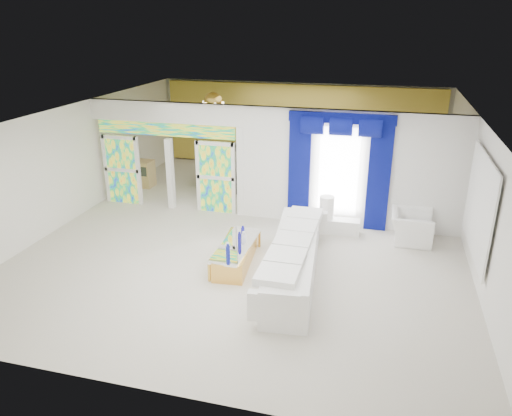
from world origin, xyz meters
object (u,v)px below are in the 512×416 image
(white_sofa, at_px, (294,260))
(grand_piano, at_px, (234,167))
(coffee_table, at_px, (236,254))
(console_table, at_px, (338,226))
(armchair, at_px, (411,227))

(white_sofa, bearing_deg, grand_piano, 112.75)
(white_sofa, xyz_separation_m, coffee_table, (-1.35, 0.30, -0.17))
(coffee_table, relative_size, console_table, 1.78)
(coffee_table, relative_size, grand_piano, 0.94)
(console_table, bearing_deg, coffee_table, -131.75)
(coffee_table, xyz_separation_m, grand_piano, (-1.75, 5.51, 0.31))
(grand_piano, bearing_deg, console_table, -29.69)
(coffee_table, relative_size, armchair, 1.75)
(white_sofa, relative_size, armchair, 3.65)
(console_table, bearing_deg, grand_piano, 138.82)
(armchair, bearing_deg, grand_piano, 60.11)
(white_sofa, bearing_deg, coffee_table, 162.10)
(coffee_table, distance_m, armchair, 4.37)
(console_table, xyz_separation_m, armchair, (1.77, -0.00, 0.18))
(white_sofa, distance_m, console_table, 2.62)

